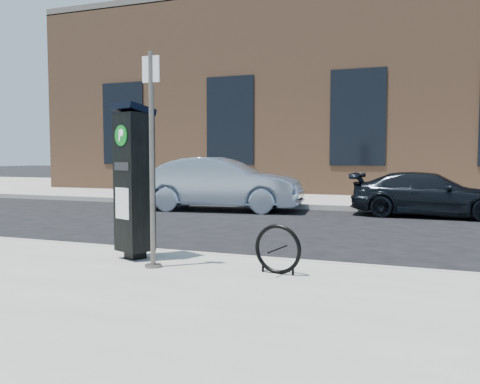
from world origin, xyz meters
The scene contains 10 objects.
ground centered at (0.00, 0.00, 0.00)m, with size 120.00×120.00×0.00m, color black.
sidewalk_far centered at (0.00, 14.00, 0.07)m, with size 60.00×12.00×0.15m, color gray.
curb_near centered at (0.00, -0.02, 0.07)m, with size 60.00×0.12×0.16m, color #9E9B93.
curb_far centered at (0.00, 8.02, 0.07)m, with size 60.00×0.12×0.16m, color #9E9B93.
building centered at (0.00, 17.00, 4.15)m, with size 28.00×10.05×8.25m.
parking_kiosk centered at (-1.32, -0.73, 1.27)m, with size 0.64×0.60×2.19m.
sign_pole centered at (-0.78, -1.13, 1.53)m, with size 0.25×0.22×2.79m.
bike_rack centered at (0.85, -0.91, 0.45)m, with size 0.62×0.14×0.62m.
car_silver centered at (-3.20, 6.85, 0.78)m, with size 1.65×4.73×1.56m, color #8191A5.
car_dark centered at (2.54, 7.40, 0.59)m, with size 1.64×4.04×1.17m, color black.
Camera 1 is at (2.63, -6.86, 1.61)m, focal length 38.00 mm.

